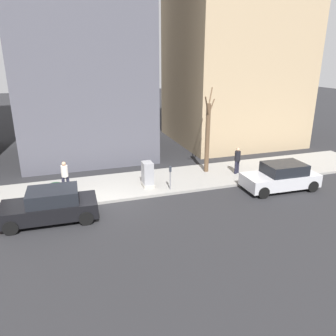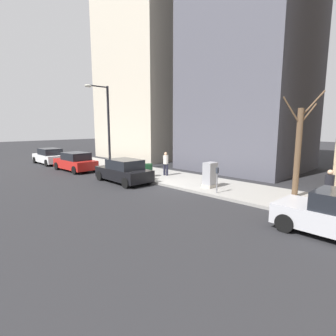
# 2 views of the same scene
# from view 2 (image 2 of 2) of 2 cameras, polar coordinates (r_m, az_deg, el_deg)

# --- Properties ---
(ground_plane) EXTENTS (120.00, 120.00, 0.00)m
(ground_plane) POSITION_cam_2_polar(r_m,az_deg,el_deg) (15.97, -0.90, -4.02)
(ground_plane) COLOR #232326
(sidewalk) EXTENTS (4.00, 36.00, 0.15)m
(sidewalk) POSITION_cam_2_polar(r_m,az_deg,el_deg) (17.37, 3.84, -2.71)
(sidewalk) COLOR gray
(sidewalk) RESTS_ON ground
(parked_car_black) EXTENTS (2.05, 4.26, 1.52)m
(parked_car_black) POSITION_cam_2_polar(r_m,az_deg,el_deg) (17.22, -9.61, -0.68)
(parked_car_black) COLOR black
(parked_car_black) RESTS_ON ground
(parked_car_red) EXTENTS (2.01, 4.24, 1.52)m
(parked_car_red) POSITION_cam_2_polar(r_m,az_deg,el_deg) (22.71, -19.51, 1.26)
(parked_car_red) COLOR red
(parked_car_red) RESTS_ON ground
(parked_car_white) EXTENTS (1.94, 4.21, 1.52)m
(parked_car_white) POSITION_cam_2_polar(r_m,az_deg,el_deg) (27.82, -24.37, 2.31)
(parked_car_white) COLOR white
(parked_car_white) RESTS_ON ground
(parking_meter) EXTENTS (0.14, 0.10, 1.35)m
(parking_meter) POSITION_cam_2_polar(r_m,az_deg,el_deg) (13.88, 10.64, -2.03)
(parking_meter) COLOR slate
(parking_meter) RESTS_ON sidewalk
(utility_box) EXTENTS (0.83, 0.61, 1.43)m
(utility_box) POSITION_cam_2_polar(r_m,az_deg,el_deg) (15.18, 9.14, -1.54)
(utility_box) COLOR #A8A399
(utility_box) RESTS_ON sidewalk
(streetlamp) EXTENTS (1.97, 0.32, 6.50)m
(streetlamp) POSITION_cam_2_polar(r_m,az_deg,el_deg) (21.07, -13.44, 9.91)
(streetlamp) COLOR black
(streetlamp) RESTS_ON sidewalk
(bare_tree) EXTENTS (1.83, 1.31, 5.18)m
(bare_tree) POSITION_cam_2_polar(r_m,az_deg,el_deg) (14.22, 26.48, 3.53)
(bare_tree) COLOR brown
(bare_tree) RESTS_ON sidewalk
(trash_bin) EXTENTS (0.56, 0.56, 0.90)m
(trash_bin) POSITION_cam_2_polar(r_m,az_deg,el_deg) (18.22, -4.26, -0.48)
(trash_bin) COLOR #14381E
(trash_bin) RESTS_ON sidewalk
(pedestrian_near_meter) EXTENTS (0.36, 0.37, 1.66)m
(pedestrian_near_meter) POSITION_cam_2_polar(r_m,az_deg,el_deg) (13.06, 31.63, -3.46)
(pedestrian_near_meter) COLOR #1E1E2D
(pedestrian_near_meter) RESTS_ON sidewalk
(pedestrian_midblock) EXTENTS (0.36, 0.40, 1.66)m
(pedestrian_midblock) POSITION_cam_2_polar(r_m,az_deg,el_deg) (18.58, -0.49, 1.25)
(pedestrian_midblock) COLOR #1E1E2D
(pedestrian_midblock) RESTS_ON sidewalk
(office_block_center) EXTENTS (9.01, 9.01, 24.50)m
(office_block_center) POSITION_cam_2_polar(r_m,az_deg,el_deg) (25.18, 17.89, 28.71)
(office_block_center) COLOR #4C4C56
(office_block_center) RESTS_ON ground
(office_tower_right) EXTENTS (10.25, 10.25, 29.74)m
(office_tower_right) POSITION_cam_2_polar(r_m,az_deg,el_deg) (33.89, -3.14, 28.44)
(office_tower_right) COLOR #BCB29E
(office_tower_right) RESTS_ON ground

